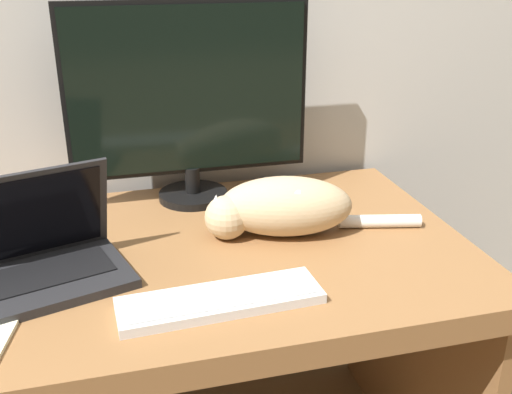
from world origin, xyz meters
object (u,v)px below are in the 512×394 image
external_keyboard (220,300)px  cat (281,206)px  laptop (42,260)px  monitor (189,100)px

external_keyboard → cat: 0.34m
laptop → external_keyboard: (0.33, -0.18, -0.04)m
laptop → external_keyboard: laptop is taller
monitor → external_keyboard: monitor is taller
laptop → monitor: bearing=27.5°
monitor → laptop: size_ratio=1.69×
monitor → cat: (0.17, -0.27, -0.20)m
laptop → cat: 0.54m
cat → laptop: bearing=-158.1°
cat → monitor: bearing=134.6°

